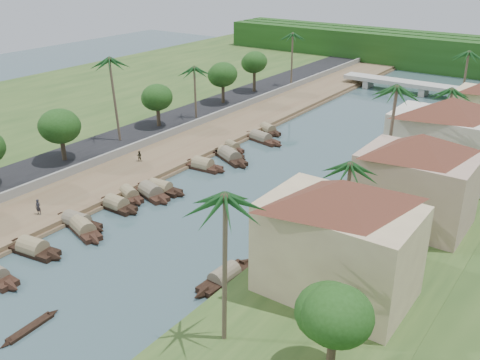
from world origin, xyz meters
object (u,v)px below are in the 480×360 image
Objects in this scene: sampan_1 at (33,249)px; person_near at (38,207)px; bridge at (410,85)px; building_near at (339,237)px.

person_near is at bearing 130.57° from sampan_1.
sampan_1 is at bearing -59.65° from person_near.
building_near is (18.99, -74.00, 4.66)m from bridge.
bridge is 80.32m from person_near.
sampan_1 is 4.48× the size of person_near.
building_near reaches higher than person_near.
bridge is 3.51× the size of sampan_1.
person_near is (-14.04, -79.08, -0.03)m from bridge.
bridge is at bearing 61.50° from person_near.
person_near is (-5.19, 4.55, 1.27)m from sampan_1.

